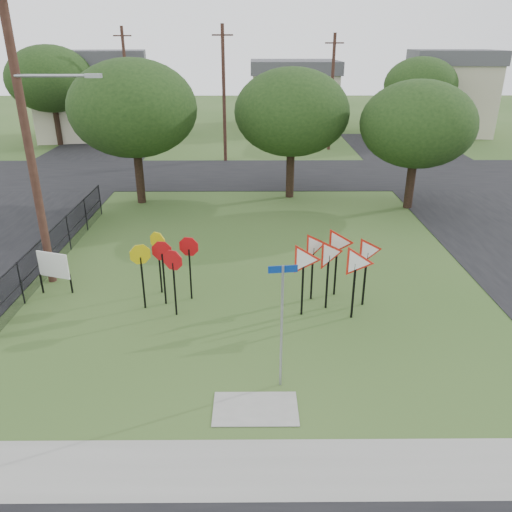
{
  "coord_description": "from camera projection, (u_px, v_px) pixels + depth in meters",
  "views": [
    {
      "loc": [
        -0.05,
        -11.75,
        8.0
      ],
      "look_at": [
        0.05,
        3.0,
        1.6
      ],
      "focal_mm": 35.0,
      "sensor_mm": 36.0,
      "label": 1
    }
  ],
  "objects": [
    {
      "name": "tree_near_right",
      "position": [
        418.0,
        124.0,
        24.26
      ],
      "size": [
        5.6,
        5.6,
        6.33
      ],
      "color": "black",
      "rests_on": "ground"
    },
    {
      "name": "street_far",
      "position": [
        253.0,
        174.0,
        32.3
      ],
      "size": [
        60.0,
        8.0,
        0.02
      ],
      "primitive_type": "cube",
      "color": "black",
      "rests_on": "ground"
    },
    {
      "name": "house_left",
      "position": [
        93.0,
        94.0,
        43.61
      ],
      "size": [
        10.58,
        8.88,
        7.2
      ],
      "color": "#C0BA9B",
      "rests_on": "ground"
    },
    {
      "name": "utility_pole_main",
      "position": [
        28.0,
        135.0,
        15.96
      ],
      "size": [
        3.55,
        0.33,
        10.0
      ],
      "color": "#43281F",
      "rests_on": "ground"
    },
    {
      "name": "tree_near_left",
      "position": [
        133.0,
        109.0,
        24.83
      ],
      "size": [
        6.4,
        6.4,
        7.27
      ],
      "color": "black",
      "rests_on": "ground"
    },
    {
      "name": "yield_sign_cluster",
      "position": [
        334.0,
        256.0,
        15.61
      ],
      "size": [
        3.11,
        1.74,
        2.45
      ],
      "color": "black",
      "rests_on": "ground"
    },
    {
      "name": "info_board",
      "position": [
        53.0,
        266.0,
        16.78
      ],
      "size": [
        1.15,
        0.43,
        1.5
      ],
      "color": "black",
      "rests_on": "ground"
    },
    {
      "name": "house_right",
      "position": [
        449.0,
        92.0,
        45.65
      ],
      "size": [
        8.3,
        8.3,
        7.2
      ],
      "color": "#C0BA9B",
      "rests_on": "ground"
    },
    {
      "name": "stop_sign_cluster",
      "position": [
        165.0,
        257.0,
        15.84
      ],
      "size": [
        2.1,
        1.88,
        2.23
      ],
      "color": "black",
      "rests_on": "ground"
    },
    {
      "name": "tree_near_mid",
      "position": [
        292.0,
        112.0,
        25.93
      ],
      "size": [
        6.0,
        6.0,
        6.8
      ],
      "color": "black",
      "rests_on": "ground"
    },
    {
      "name": "house_mid",
      "position": [
        293.0,
        93.0,
        49.43
      ],
      "size": [
        8.4,
        8.4,
        6.2
      ],
      "color": "#C0BA9B",
      "rests_on": "ground"
    },
    {
      "name": "ground",
      "position": [
        255.0,
        351.0,
        13.96
      ],
      "size": [
        140.0,
        140.0,
        0.0
      ],
      "primitive_type": "plane",
      "color": "#2E4D1D"
    },
    {
      "name": "far_pole_a",
      "position": [
        224.0,
        94.0,
        34.13
      ],
      "size": [
        1.4,
        0.24,
        9.0
      ],
      "color": "#43281F",
      "rests_on": "ground"
    },
    {
      "name": "tree_far_right",
      "position": [
        420.0,
        85.0,
        41.6
      ],
      "size": [
        6.0,
        6.0,
        6.8
      ],
      "color": "black",
      "rests_on": "ground"
    },
    {
      "name": "sidewalk",
      "position": [
        256.0,
        469.0,
        10.11
      ],
      "size": [
        30.0,
        1.6,
        0.02
      ],
      "primitive_type": "cube",
      "color": "gray",
      "rests_on": "ground"
    },
    {
      "name": "fence_run",
      "position": [
        58.0,
        243.0,
        19.33
      ],
      "size": [
        0.05,
        11.55,
        1.5
      ],
      "color": "black",
      "rests_on": "ground"
    },
    {
      "name": "street_name_sign",
      "position": [
        282.0,
        320.0,
        11.86
      ],
      "size": [
        0.68,
        0.1,
        3.31
      ],
      "color": "#93959B",
      "rests_on": "ground"
    },
    {
      "name": "far_pole_b",
      "position": [
        332.0,
        92.0,
        37.95
      ],
      "size": [
        1.4,
        0.24,
        8.5
      ],
      "color": "#43281F",
      "rests_on": "ground"
    },
    {
      "name": "curb_pad",
      "position": [
        255.0,
        409.0,
        11.76
      ],
      "size": [
        2.0,
        1.2,
        0.02
      ],
      "primitive_type": "cube",
      "color": "gray",
      "rests_on": "ground"
    },
    {
      "name": "tree_far_left",
      "position": [
        50.0,
        79.0,
        39.32
      ],
      "size": [
        6.8,
        6.8,
        7.73
      ],
      "color": "black",
      "rests_on": "ground"
    },
    {
      "name": "far_pole_c",
      "position": [
        127.0,
        87.0,
        39.58
      ],
      "size": [
        1.4,
        0.24,
        9.0
      ],
      "color": "#43281F",
      "rests_on": "ground"
    },
    {
      "name": "street_right",
      "position": [
        511.0,
        227.0,
        23.21
      ],
      "size": [
        8.0,
        50.0,
        0.02
      ],
      "primitive_type": "cube",
      "color": "black",
      "rests_on": "ground"
    }
  ]
}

